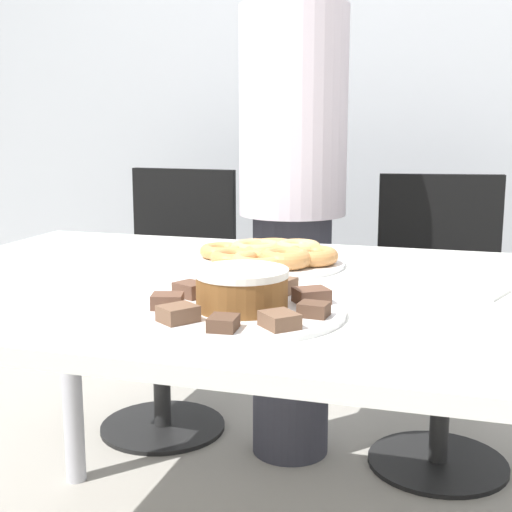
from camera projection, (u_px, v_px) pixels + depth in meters
The scene contains 27 objects.
wall_back at pixel (377, 63), 2.82m from camera, with size 8.00×0.05×2.60m.
table at pixel (266, 325), 1.43m from camera, with size 1.57×0.99×0.76m.
person_standing at pixel (292, 197), 2.21m from camera, with size 0.33×0.33×1.60m.
office_chair_left at pixel (168, 306), 2.51m from camera, with size 0.46×0.46×0.91m.
office_chair_right at pixel (441, 328), 2.24m from camera, with size 0.51×0.51×0.91m.
plate_cake at pixel (242, 312), 1.19m from camera, with size 0.35×0.35×0.01m.
plate_donuts at pixel (266, 263), 1.60m from camera, with size 0.35×0.35×0.01m.
frosted_cake at pixel (242, 289), 1.18m from camera, with size 0.16×0.16×0.07m.
lamington_0 at pixel (314, 309), 1.14m from camera, with size 0.05×0.04×0.02m.
lamington_1 at pixel (311, 296), 1.23m from camera, with size 0.07×0.07×0.03m.
lamington_2 at pixel (279, 286), 1.29m from camera, with size 0.06×0.07×0.03m.
lamington_3 at pixel (234, 285), 1.31m from camera, with size 0.06×0.06×0.02m.
lamington_4 at pixel (191, 290), 1.27m from camera, with size 0.07×0.06×0.03m.
lamington_5 at pixel (167, 301), 1.19m from camera, with size 0.06×0.06×0.02m.
lamington_6 at pixel (178, 314), 1.11m from camera, with size 0.07×0.07×0.03m.
lamington_7 at pixel (223, 323), 1.07m from camera, with size 0.05×0.05×0.02m.
lamington_8 at pixel (280, 320), 1.08m from camera, with size 0.07×0.07×0.02m.
donut_0 at pixel (266, 254), 1.60m from camera, with size 0.11×0.11×0.03m.
donut_1 at pixel (285, 258), 1.53m from camera, with size 0.12×0.12×0.04m.
donut_2 at pixel (310, 256), 1.57m from camera, with size 0.12×0.12×0.03m.
donut_3 at pixel (298, 249), 1.64m from camera, with size 0.11×0.11×0.04m.
donut_4 at pixel (274, 247), 1.68m from camera, with size 0.11×0.11×0.03m.
donut_5 at pixel (256, 249), 1.65m from camera, with size 0.12×0.12×0.03m.
donut_6 at pixel (223, 251), 1.63m from camera, with size 0.11×0.11×0.03m.
donut_7 at pixel (234, 257), 1.56m from camera, with size 0.11×0.11×0.03m.
donut_8 at pixel (259, 261), 1.52m from camera, with size 0.12×0.12×0.03m.
napkin at pixel (470, 291), 1.34m from camera, with size 0.15×0.13×0.01m.
Camera 1 is at (0.38, -1.33, 1.07)m, focal length 50.00 mm.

